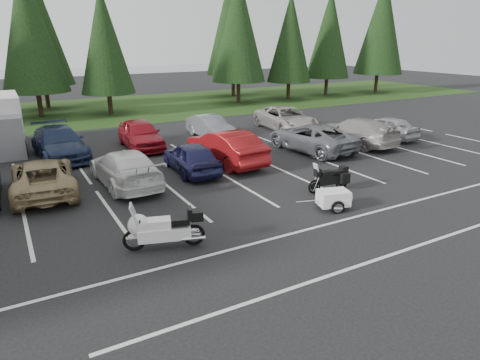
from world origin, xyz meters
name	(u,v)px	position (x,y,z in m)	size (l,w,h in m)	color
ground	(246,197)	(0.00, 0.00, 0.00)	(120.00, 120.00, 0.00)	black
grass_strip	(104,110)	(0.00, 24.00, 0.01)	(80.00, 16.00, 0.01)	#1B3A12
lake_water	(84,79)	(4.00, 55.00, 0.00)	(70.00, 50.00, 0.02)	slate
stall_markings	(223,182)	(0.00, 2.00, 0.00)	(32.00, 16.00, 0.01)	silver
conifer_4	(28,27)	(-5.00, 22.90, 6.53)	(4.80, 4.80, 11.17)	#332316
conifer_5	(104,40)	(0.00, 21.60, 5.63)	(4.14, 4.14, 9.63)	#332316
conifer_6	(238,27)	(12.00, 22.10, 6.71)	(4.93, 4.93, 11.48)	#332316
conifer_7	(290,38)	(17.50, 21.80, 5.81)	(4.27, 4.27, 9.94)	#332316
conifer_8	(329,34)	(23.00, 22.60, 6.17)	(4.53, 4.53, 10.56)	#332316
conifer_9	(382,25)	(29.00, 21.30, 7.07)	(5.19, 5.19, 12.10)	#332316
conifer_back_b	(37,25)	(-4.00, 27.50, 6.77)	(4.97, 4.97, 11.58)	#332316
conifer_back_c	(233,20)	(14.00, 26.80, 7.49)	(5.50, 5.50, 12.81)	#332316
car_near_2	(43,177)	(-6.70, 4.27, 0.69)	(2.28, 4.95, 1.38)	#9A8359
car_near_3	(125,168)	(-3.62, 3.74, 0.73)	(2.05, 5.03, 1.46)	silver
car_near_4	(191,157)	(-0.56, 4.00, 0.70)	(1.66, 4.13, 1.41)	#19193E
car_near_5	(226,147)	(1.48, 4.53, 0.82)	(1.73, 4.97, 1.64)	maroon
car_near_6	(311,137)	(6.62, 4.42, 0.74)	(2.44, 5.30, 1.47)	slate
car_near_7	(356,131)	(9.75, 4.37, 0.76)	(2.12, 5.22, 1.51)	#A09992
car_near_8	(387,127)	(12.51, 4.59, 0.68)	(1.60, 3.97, 1.35)	#A0A0A4
car_far_1	(59,143)	(-5.39, 9.55, 0.77)	(2.17, 5.33, 1.55)	#1C2848
car_far_2	(141,134)	(-1.21, 9.51, 0.79)	(1.86, 4.62, 1.57)	maroon
car_far_3	(210,127)	(3.27, 9.95, 0.68)	(1.43, 4.10, 1.35)	slate
car_far_4	(286,119)	(8.61, 9.60, 0.75)	(2.50, 5.42, 1.51)	#AEA6A0
touring_motorcycle	(164,225)	(-4.17, -2.45, 0.72)	(2.61, 0.80, 1.44)	white
cargo_trailer	(333,200)	(2.08, -2.57, 0.36)	(1.54, 0.87, 0.71)	white
adventure_motorcycle	(329,176)	(3.17, -1.04, 0.63)	(2.05, 0.71, 1.25)	black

